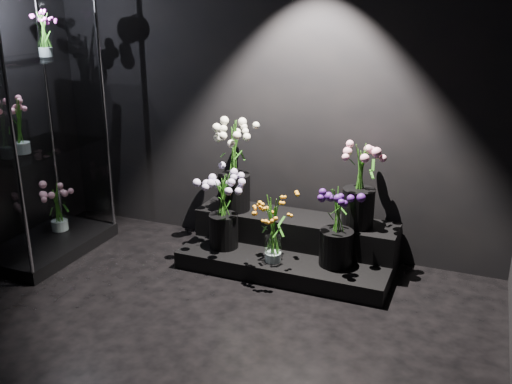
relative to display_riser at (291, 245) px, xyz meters
The scene contains 12 objects.
floor 1.71m from the display_riser, 101.45° to the right, with size 4.00×4.00×0.00m, color black.
wall_back 1.33m from the display_riser, 135.30° to the left, with size 4.00×4.00×0.00m, color black.
display_riser is the anchor object (origin of this frame).
display_case 2.32m from the display_riser, 163.60° to the right, with size 0.65×1.08×2.37m.
bouquet_orange_bells 0.40m from the display_riser, 98.40° to the right, with size 0.29×0.29×0.54m.
bouquet_lilac 0.65m from the display_riser, 158.65° to the right, with size 0.50×0.50×0.62m.
bouquet_purple 0.55m from the display_riser, 22.69° to the right, with size 0.35×0.35×0.61m.
bouquet_cream_roses 0.84m from the display_riser, behind, with size 0.41×0.41×0.76m.
bouquet_pink_roses 0.79m from the display_riser, ahead, with size 0.35×0.35×0.67m.
bouquet_case_pink 2.33m from the display_riser, 158.55° to the right, with size 0.33×0.33×0.43m.
bouquet_case_magenta 2.59m from the display_riser, 168.49° to the right, with size 0.27×0.27×0.34m.
bouquet_case_base_pink 2.09m from the display_riser, 169.68° to the right, with size 0.35×0.35×0.42m.
Camera 1 is at (1.68, -2.38, 2.10)m, focal length 40.00 mm.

